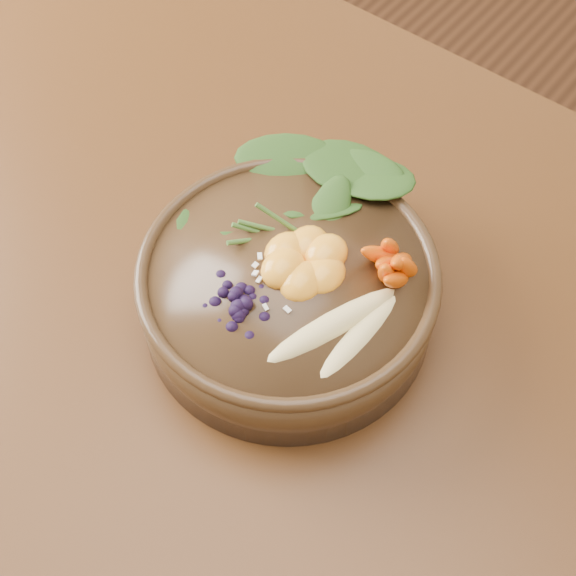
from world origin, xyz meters
name	(u,v)px	position (x,y,z in m)	size (l,w,h in m)	color
ground	(234,468)	(0.00, 0.00, 0.00)	(4.00, 4.00, 0.00)	#381E0F
dining_table	(204,275)	(0.00, 0.00, 0.66)	(1.60, 0.90, 0.75)	#331C0C
stoneware_bowl	(288,293)	(0.16, -0.03, 0.79)	(0.31, 0.31, 0.08)	#442D18
kale_heap	(311,197)	(0.13, 0.05, 0.86)	(0.20, 0.18, 0.05)	#2B4E1B
carrot_cluster	(391,242)	(0.23, 0.04, 0.87)	(0.06, 0.06, 0.08)	#EA5305
banana_halves	(347,322)	(0.24, -0.05, 0.85)	(0.08, 0.17, 0.03)	#E0CC84
mandarin_cluster	(305,253)	(0.16, -0.01, 0.85)	(0.09, 0.10, 0.03)	#FEA124
blueberry_pile	(236,292)	(0.14, -0.09, 0.85)	(0.14, 0.11, 0.04)	black
coconut_flakes	(272,280)	(0.15, -0.05, 0.84)	(0.10, 0.07, 0.01)	white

